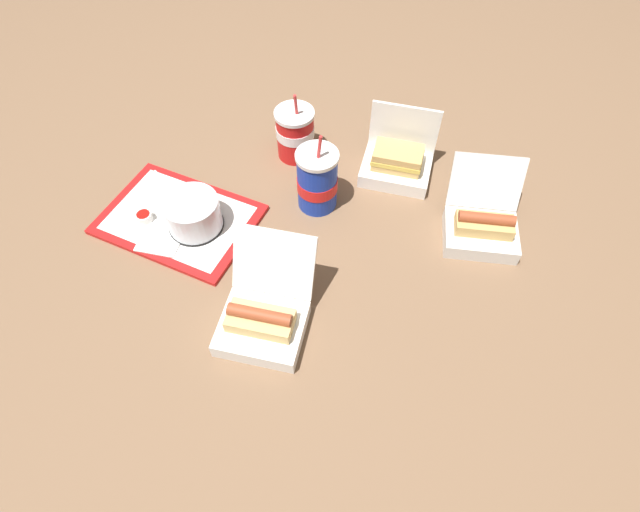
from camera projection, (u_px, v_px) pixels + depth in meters
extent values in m
plane|color=brown|center=(319.00, 257.00, 1.18)|extent=(3.20, 3.20, 0.00)
cube|color=red|center=(179.00, 219.00, 1.24)|extent=(0.42, 0.33, 0.01)
cube|color=white|center=(178.00, 218.00, 1.23)|extent=(0.37, 0.29, 0.00)
cylinder|color=black|center=(197.00, 225.00, 1.22)|extent=(0.13, 0.13, 0.01)
cylinder|color=#BC7084|center=(194.00, 216.00, 1.19)|extent=(0.10, 0.10, 0.06)
cylinder|color=silver|center=(193.00, 213.00, 1.18)|extent=(0.13, 0.13, 0.08)
cylinder|color=white|center=(144.00, 217.00, 1.22)|extent=(0.04, 0.04, 0.02)
cylinder|color=#9E140F|center=(143.00, 215.00, 1.21)|extent=(0.03, 0.03, 0.01)
cube|color=white|center=(162.00, 238.00, 1.19)|extent=(0.10, 0.10, 0.00)
cube|color=white|center=(165.00, 182.00, 1.30)|extent=(0.10, 0.07, 0.00)
cube|color=white|center=(262.00, 329.00, 1.05)|extent=(0.18, 0.15, 0.04)
cube|color=white|center=(274.00, 262.00, 1.04)|extent=(0.18, 0.08, 0.14)
cube|color=#DBB770|center=(260.00, 320.00, 1.02)|extent=(0.14, 0.07, 0.03)
cylinder|color=#9E4728|center=(259.00, 315.00, 1.00)|extent=(0.13, 0.03, 0.03)
cylinder|color=yellow|center=(259.00, 312.00, 0.99)|extent=(0.11, 0.01, 0.01)
cube|color=white|center=(480.00, 235.00, 1.19)|extent=(0.18, 0.14, 0.04)
cube|color=white|center=(486.00, 182.00, 1.19)|extent=(0.17, 0.08, 0.12)
cube|color=tan|center=(484.00, 225.00, 1.16)|extent=(0.14, 0.07, 0.03)
cylinder|color=#9E4728|center=(487.00, 219.00, 1.15)|extent=(0.13, 0.04, 0.03)
cylinder|color=yellow|center=(488.00, 216.00, 1.14)|extent=(0.11, 0.01, 0.01)
cube|color=white|center=(395.00, 171.00, 1.32)|extent=(0.18, 0.14, 0.04)
cube|color=white|center=(404.00, 128.00, 1.29)|extent=(0.18, 0.02, 0.13)
cube|color=tan|center=(397.00, 162.00, 1.30)|extent=(0.13, 0.08, 0.02)
cube|color=#E5C651|center=(398.00, 158.00, 1.28)|extent=(0.13, 0.09, 0.01)
cube|color=tan|center=(398.00, 153.00, 1.27)|extent=(0.13, 0.08, 0.02)
cylinder|color=#1938B7|center=(317.00, 181.00, 1.22)|extent=(0.10, 0.10, 0.15)
cylinder|color=red|center=(317.00, 183.00, 1.22)|extent=(0.10, 0.10, 0.03)
cylinder|color=white|center=(317.00, 156.00, 1.15)|extent=(0.10, 0.10, 0.01)
cylinder|color=red|center=(319.00, 147.00, 1.12)|extent=(0.01, 0.01, 0.06)
cylinder|color=red|center=(295.00, 135.00, 1.34)|extent=(0.10, 0.10, 0.13)
cylinder|color=white|center=(295.00, 131.00, 1.32)|extent=(0.10, 0.10, 0.03)
cylinder|color=white|center=(294.00, 114.00, 1.28)|extent=(0.11, 0.11, 0.01)
cylinder|color=red|center=(296.00, 105.00, 1.25)|extent=(0.01, 0.02, 0.06)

